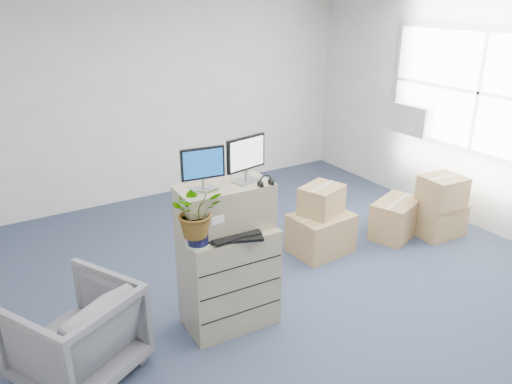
# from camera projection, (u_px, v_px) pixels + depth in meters

# --- Properties ---
(ground) EXTENTS (7.00, 7.00, 0.00)m
(ground) POSITION_uv_depth(u_px,v_px,m) (303.00, 306.00, 4.82)
(ground) COLOR #273047
(ground) RESTS_ON ground
(wall_back) EXTENTS (6.00, 0.02, 2.80)m
(wall_back) POSITION_uv_depth(u_px,v_px,m) (159.00, 100.00, 7.08)
(wall_back) COLOR silver
(wall_back) RESTS_ON ground
(window) EXTENTS (0.07, 2.72, 1.52)m
(window) POSITION_uv_depth(u_px,v_px,m) (480.00, 93.00, 6.02)
(window) COLOR #949497
(window) RESTS_ON wall_right
(ac_unit) EXTENTS (0.24, 0.60, 0.40)m
(ac_unit) POSITION_uv_depth(u_px,v_px,m) (413.00, 119.00, 6.88)
(ac_unit) COLOR silver
(ac_unit) RESTS_ON wall_right
(filing_cabinet_lower) EXTENTS (0.82, 0.52, 0.93)m
(filing_cabinet_lower) POSITION_uv_depth(u_px,v_px,m) (229.00, 277.00, 4.44)
(filing_cabinet_lower) COLOR #999069
(filing_cabinet_lower) RESTS_ON ground
(filing_cabinet_upper) EXTENTS (0.81, 0.43, 0.40)m
(filing_cabinet_upper) POSITION_uv_depth(u_px,v_px,m) (225.00, 207.00, 4.22)
(filing_cabinet_upper) COLOR #999069
(filing_cabinet_upper) RESTS_ON filing_cabinet_lower
(monitor_left) EXTENTS (0.36, 0.16, 0.36)m
(monitor_left) POSITION_uv_depth(u_px,v_px,m) (203.00, 167.00, 3.97)
(monitor_left) COLOR #99999E
(monitor_left) RESTS_ON filing_cabinet_upper
(monitor_right) EXTENTS (0.40, 0.19, 0.39)m
(monitor_right) POSITION_uv_depth(u_px,v_px,m) (246.00, 157.00, 4.15)
(monitor_right) COLOR #99999E
(monitor_right) RESTS_ON filing_cabinet_upper
(headphones) EXTENTS (0.13, 0.02, 0.13)m
(headphones) POSITION_uv_depth(u_px,v_px,m) (266.00, 182.00, 4.13)
(headphones) COLOR black
(headphones) RESTS_ON filing_cabinet_upper
(keyboard) EXTENTS (0.52, 0.36, 0.02)m
(keyboard) POSITION_uv_depth(u_px,v_px,m) (234.00, 237.00, 4.12)
(keyboard) COLOR black
(keyboard) RESTS_ON filing_cabinet_lower
(mouse) EXTENTS (0.09, 0.06, 0.03)m
(mouse) POSITION_uv_depth(u_px,v_px,m) (269.00, 225.00, 4.33)
(mouse) COLOR silver
(mouse) RESTS_ON filing_cabinet_lower
(water_bottle) EXTENTS (0.07, 0.07, 0.23)m
(water_bottle) POSITION_uv_depth(u_px,v_px,m) (239.00, 214.00, 4.29)
(water_bottle) COLOR gray
(water_bottle) RESTS_ON filing_cabinet_lower
(phone_dock) EXTENTS (0.05, 0.04, 0.11)m
(phone_dock) POSITION_uv_depth(u_px,v_px,m) (224.00, 224.00, 4.29)
(phone_dock) COLOR silver
(phone_dock) RESTS_ON filing_cabinet_lower
(external_drive) EXTENTS (0.21, 0.16, 0.06)m
(external_drive) POSITION_uv_depth(u_px,v_px,m) (257.00, 216.00, 4.48)
(external_drive) COLOR black
(external_drive) RESTS_ON filing_cabinet_lower
(tissue_box) EXTENTS (0.20, 0.12, 0.07)m
(tissue_box) POSITION_uv_depth(u_px,v_px,m) (258.00, 208.00, 4.48)
(tissue_box) COLOR #3B77C9
(tissue_box) RESTS_ON external_drive
(potted_plant) EXTENTS (0.49, 0.52, 0.43)m
(potted_plant) POSITION_uv_depth(u_px,v_px,m) (197.00, 217.00, 3.92)
(potted_plant) COLOR #A9C6A0
(potted_plant) RESTS_ON filing_cabinet_lower
(office_chair) EXTENTS (1.09, 1.07, 0.85)m
(office_chair) POSITION_uv_depth(u_px,v_px,m) (74.00, 329.00, 3.82)
(office_chair) COLOR slate
(office_chair) RESTS_ON ground
(cardboard_boxes) EXTENTS (2.18, 0.97, 0.79)m
(cardboard_boxes) POSITION_uv_depth(u_px,v_px,m) (381.00, 217.00, 5.98)
(cardboard_boxes) COLOR olive
(cardboard_boxes) RESTS_ON ground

